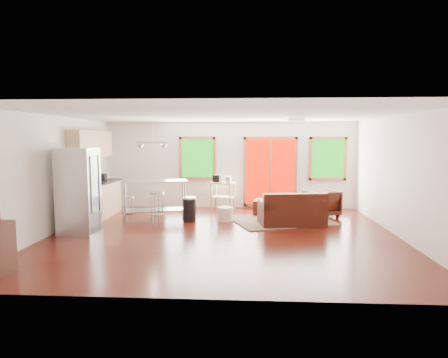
# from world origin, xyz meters

# --- Properties ---
(floor) EXTENTS (7.50, 7.00, 0.02)m
(floor) POSITION_xyz_m (0.00, 0.00, -0.01)
(floor) COLOR #320B06
(floor) RESTS_ON ground
(ceiling) EXTENTS (7.50, 7.00, 0.02)m
(ceiling) POSITION_xyz_m (0.00, 0.00, 2.61)
(ceiling) COLOR white
(ceiling) RESTS_ON ground
(back_wall) EXTENTS (7.50, 0.02, 2.60)m
(back_wall) POSITION_xyz_m (0.00, 3.51, 1.30)
(back_wall) COLOR silver
(back_wall) RESTS_ON ground
(left_wall) EXTENTS (0.02, 7.00, 2.60)m
(left_wall) POSITION_xyz_m (-3.76, 0.00, 1.30)
(left_wall) COLOR silver
(left_wall) RESTS_ON ground
(right_wall) EXTENTS (0.02, 7.00, 2.60)m
(right_wall) POSITION_xyz_m (3.76, 0.00, 1.30)
(right_wall) COLOR silver
(right_wall) RESTS_ON ground
(front_wall) EXTENTS (7.50, 0.02, 2.60)m
(front_wall) POSITION_xyz_m (0.00, -3.51, 1.30)
(front_wall) COLOR silver
(front_wall) RESTS_ON ground
(window_left) EXTENTS (1.10, 0.05, 1.30)m
(window_left) POSITION_xyz_m (-1.00, 3.46, 1.50)
(window_left) COLOR #0C4E0C
(window_left) RESTS_ON back_wall
(french_doors) EXTENTS (1.60, 0.05, 2.10)m
(french_doors) POSITION_xyz_m (1.20, 3.46, 1.10)
(french_doors) COLOR #A20C00
(french_doors) RESTS_ON back_wall
(window_right) EXTENTS (1.10, 0.05, 1.30)m
(window_right) POSITION_xyz_m (2.90, 3.46, 1.50)
(window_right) COLOR #0C4E0C
(window_right) RESTS_ON back_wall
(rug) EXTENTS (2.86, 2.53, 0.02)m
(rug) POSITION_xyz_m (1.39, 1.58, 0.01)
(rug) COLOR #4B5C3B
(rug) RESTS_ON floor
(loveseat) EXTENTS (1.64, 1.09, 0.82)m
(loveseat) POSITION_xyz_m (1.61, 1.09, 0.32)
(loveseat) COLOR black
(loveseat) RESTS_ON floor
(coffee_table) EXTENTS (1.21, 1.00, 0.42)m
(coffee_table) POSITION_xyz_m (2.05, 2.03, 0.36)
(coffee_table) COLOR #32160D
(coffee_table) RESTS_ON floor
(armchair) EXTENTS (1.01, 0.98, 0.81)m
(armchair) POSITION_xyz_m (2.50, 2.21, 0.41)
(armchair) COLOR black
(armchair) RESTS_ON floor
(ottoman) EXTENTS (0.72, 0.72, 0.41)m
(ottoman) POSITION_xyz_m (1.03, 2.37, 0.21)
(ottoman) COLOR black
(ottoman) RESTS_ON floor
(pouf) EXTENTS (0.49, 0.49, 0.35)m
(pouf) POSITION_xyz_m (-0.04, 1.51, 0.18)
(pouf) COLOR silver
(pouf) RESTS_ON floor
(vase) EXTENTS (0.23, 0.23, 0.30)m
(vase) POSITION_xyz_m (1.92, 1.81, 0.51)
(vase) COLOR silver
(vase) RESTS_ON coffee_table
(book) EXTENTS (0.23, 0.05, 0.30)m
(book) POSITION_xyz_m (2.11, 1.88, 0.55)
(book) COLOR maroon
(book) RESTS_ON coffee_table
(cabinets) EXTENTS (0.64, 2.24, 2.30)m
(cabinets) POSITION_xyz_m (-3.49, 1.70, 0.93)
(cabinets) COLOR tan
(cabinets) RESTS_ON floor
(refrigerator) EXTENTS (0.78, 0.74, 1.89)m
(refrigerator) POSITION_xyz_m (-3.20, 0.00, 0.95)
(refrigerator) COLOR #B7BABC
(refrigerator) RESTS_ON floor
(island) EXTENTS (1.75, 1.07, 1.03)m
(island) POSITION_xyz_m (-1.83, 1.44, 0.71)
(island) COLOR #B7BABC
(island) RESTS_ON floor
(cup) EXTENTS (0.13, 0.12, 0.11)m
(cup) POSITION_xyz_m (-1.61, 1.50, 1.01)
(cup) COLOR white
(cup) RESTS_ON island
(bar_stool_a) EXTENTS (0.40, 0.40, 0.67)m
(bar_stool_a) POSITION_xyz_m (-2.45, 1.14, 0.50)
(bar_stool_a) COLOR #B7BABC
(bar_stool_a) RESTS_ON floor
(bar_stool_b) EXTENTS (0.45, 0.45, 0.79)m
(bar_stool_b) POSITION_xyz_m (-1.71, 1.09, 0.58)
(bar_stool_b) COLOR #B7BABC
(bar_stool_b) RESTS_ON floor
(trash_can) EXTENTS (0.45, 0.45, 0.62)m
(trash_can) POSITION_xyz_m (-0.94, 1.37, 0.32)
(trash_can) COLOR black
(trash_can) RESTS_ON floor
(kitchen_cart) EXTENTS (0.78, 0.62, 1.04)m
(kitchen_cart) POSITION_xyz_m (-0.22, 3.01, 0.71)
(kitchen_cart) COLOR tan
(kitchen_cart) RESTS_ON floor
(ceiling_flush) EXTENTS (0.35, 0.35, 0.12)m
(ceiling_flush) POSITION_xyz_m (1.60, 0.60, 2.53)
(ceiling_flush) COLOR white
(ceiling_flush) RESTS_ON ceiling
(pendant_light) EXTENTS (0.80, 0.18, 0.79)m
(pendant_light) POSITION_xyz_m (-1.90, 1.50, 1.90)
(pendant_light) COLOR gray
(pendant_light) RESTS_ON ceiling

